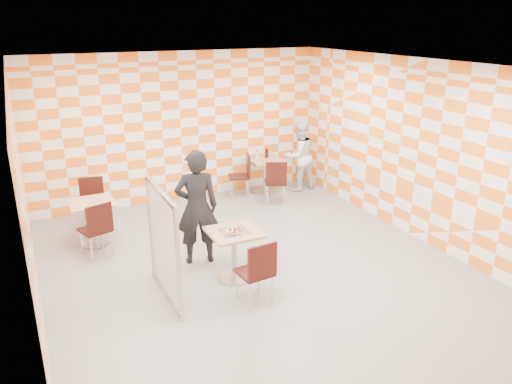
# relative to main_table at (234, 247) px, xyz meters

# --- Properties ---
(room_shell) EXTENTS (7.00, 7.00, 7.00)m
(room_shell) POSITION_rel_main_table_xyz_m (0.41, 0.69, 0.99)
(room_shell) COLOR gray
(room_shell) RESTS_ON ground
(main_table) EXTENTS (0.70, 0.70, 0.75)m
(main_table) POSITION_rel_main_table_xyz_m (0.00, 0.00, 0.00)
(main_table) COLOR tan
(main_table) RESTS_ON ground
(second_table) EXTENTS (0.70, 0.70, 0.75)m
(second_table) POSITION_rel_main_table_xyz_m (2.10, 3.19, 0.00)
(second_table) COLOR tan
(second_table) RESTS_ON ground
(empty_table) EXTENTS (0.70, 0.70, 0.75)m
(empty_table) POSITION_rel_main_table_xyz_m (-1.63, 2.11, 0.00)
(empty_table) COLOR tan
(empty_table) RESTS_ON ground
(chair_main_front) EXTENTS (0.46, 0.47, 0.92)m
(chair_main_front) POSITION_rel_main_table_xyz_m (-0.01, -0.81, 0.04)
(chair_main_front) COLOR black
(chair_main_front) RESTS_ON ground
(chair_second_front) EXTENTS (0.56, 0.56, 0.92)m
(chair_second_front) POSITION_rel_main_table_xyz_m (1.96, 2.44, 0.04)
(chair_second_front) COLOR black
(chair_second_front) RESTS_ON ground
(chair_second_side) EXTENTS (0.54, 0.53, 0.92)m
(chair_second_side) POSITION_rel_main_table_xyz_m (1.57, 3.15, 0.04)
(chair_second_side) COLOR black
(chair_second_side) RESTS_ON ground
(chair_empty_near) EXTENTS (0.53, 0.54, 0.92)m
(chair_empty_near) POSITION_rel_main_table_xyz_m (-1.65, 1.53, 0.04)
(chair_empty_near) COLOR black
(chair_empty_near) RESTS_ON ground
(chair_empty_far) EXTENTS (0.49, 0.49, 0.92)m
(chair_empty_far) POSITION_rel_main_table_xyz_m (-1.53, 2.82, 0.04)
(chair_empty_far) COLOR black
(chair_empty_far) RESTS_ON ground
(partition) EXTENTS (0.08, 1.38, 1.55)m
(partition) POSITION_rel_main_table_xyz_m (-1.03, -0.06, 0.28)
(partition) COLOR white
(partition) RESTS_ON ground
(man_dark) EXTENTS (0.72, 0.55, 1.79)m
(man_dark) POSITION_rel_main_table_xyz_m (-0.28, 0.75, 0.39)
(man_dark) COLOR black
(man_dark) RESTS_ON ground
(man_white) EXTENTS (0.82, 0.67, 1.54)m
(man_white) POSITION_rel_main_table_xyz_m (2.86, 3.06, 0.26)
(man_white) COLOR white
(man_white) RESTS_ON ground
(pizza_on_foil) EXTENTS (0.40, 0.40, 0.04)m
(pizza_on_foil) POSITION_rel_main_table_xyz_m (-0.00, -0.02, 0.26)
(pizza_on_foil) COLOR silver
(pizza_on_foil) RESTS_ON main_table
(sport_bottle) EXTENTS (0.06, 0.06, 0.20)m
(sport_bottle) POSITION_rel_main_table_xyz_m (1.97, 3.33, 0.33)
(sport_bottle) COLOR white
(sport_bottle) RESTS_ON second_table
(soda_bottle) EXTENTS (0.07, 0.07, 0.23)m
(soda_bottle) POSITION_rel_main_table_xyz_m (2.19, 3.29, 0.34)
(soda_bottle) COLOR black
(soda_bottle) RESTS_ON second_table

